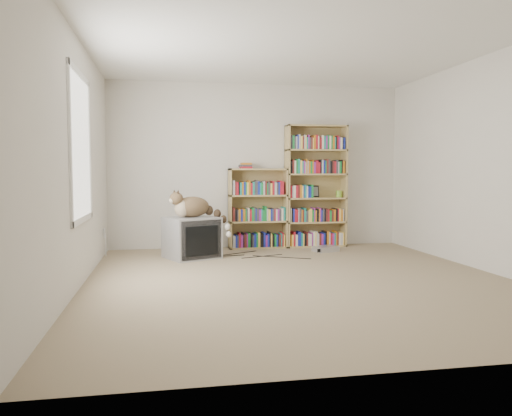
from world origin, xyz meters
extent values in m
cube|color=gray|center=(0.00, 0.00, 0.00)|extent=(4.50, 5.00, 0.01)
cube|color=beige|center=(0.00, 2.50, 1.25)|extent=(4.50, 0.02, 2.50)
cube|color=beige|center=(0.00, -2.50, 1.25)|extent=(4.50, 0.02, 2.50)
cube|color=beige|center=(-2.25, 0.00, 1.25)|extent=(0.02, 5.00, 2.50)
cube|color=beige|center=(2.25, 0.00, 1.25)|extent=(0.02, 5.00, 2.50)
cube|color=white|center=(0.00, 0.00, 2.50)|extent=(4.50, 5.00, 0.02)
cube|color=white|center=(-2.24, 0.20, 1.40)|extent=(0.02, 1.22, 1.52)
cube|color=#969699|center=(-1.06, 1.60, 0.28)|extent=(0.81, 0.78, 0.55)
cube|color=black|center=(-0.95, 1.35, 0.28)|extent=(0.54, 0.26, 0.51)
cube|color=black|center=(-0.95, 1.33, 0.26)|extent=(0.43, 0.20, 0.39)
cube|color=black|center=(-1.11, 1.72, 0.26)|extent=(0.47, 0.44, 0.33)
ellipsoid|color=#3C2518|center=(-1.05, 1.63, 0.69)|extent=(0.60, 0.53, 0.28)
ellipsoid|color=#3C2518|center=(-0.94, 1.70, 0.68)|extent=(0.32, 0.33, 0.21)
ellipsoid|color=#C3A98C|center=(-1.19, 1.53, 0.68)|extent=(0.26, 0.26, 0.23)
ellipsoid|color=#3C2518|center=(-1.27, 1.51, 0.81)|extent=(0.24, 0.23, 0.17)
sphere|color=beige|center=(-1.33, 1.48, 0.78)|extent=(0.09, 0.09, 0.07)
cone|color=black|center=(-1.24, 1.48, 0.89)|extent=(0.10, 0.10, 0.09)
cone|color=black|center=(-1.29, 1.56, 0.89)|extent=(0.10, 0.10, 0.09)
cube|color=tan|center=(0.43, 2.34, 0.94)|extent=(0.03, 0.30, 1.87)
cube|color=tan|center=(1.34, 2.34, 0.94)|extent=(0.02, 0.30, 1.87)
cube|color=tan|center=(0.89, 2.48, 0.94)|extent=(0.94, 0.03, 1.87)
cube|color=tan|center=(0.89, 2.34, 1.86)|extent=(0.94, 0.30, 0.02)
cube|color=tan|center=(0.89, 2.34, 0.01)|extent=(0.94, 0.30, 0.03)
cube|color=tan|center=(0.89, 2.34, 0.38)|extent=(0.94, 0.30, 0.03)
cube|color=tan|center=(0.89, 2.34, 0.75)|extent=(0.94, 0.30, 0.02)
cube|color=tan|center=(0.89, 2.34, 1.12)|extent=(0.94, 0.30, 0.02)
cube|color=tan|center=(0.89, 2.34, 1.49)|extent=(0.94, 0.30, 0.02)
cube|color=#AD1726|center=(0.89, 2.34, 0.12)|extent=(0.86, 0.24, 0.19)
cube|color=#1827A2|center=(0.89, 2.34, 0.49)|extent=(0.86, 0.24, 0.19)
cube|color=#167F34|center=(0.89, 2.34, 0.86)|extent=(0.86, 0.24, 0.19)
cube|color=beige|center=(0.89, 2.34, 1.23)|extent=(0.86, 0.24, 0.19)
cube|color=black|center=(0.89, 2.34, 1.60)|extent=(0.86, 0.24, 0.19)
cube|color=tan|center=(-0.45, 2.34, 0.60)|extent=(0.03, 0.30, 1.21)
cube|color=tan|center=(0.40, 2.34, 0.60)|extent=(0.03, 0.30, 1.21)
cube|color=tan|center=(-0.03, 2.48, 0.60)|extent=(0.88, 0.03, 1.21)
cube|color=tan|center=(-0.03, 2.34, 1.20)|extent=(0.88, 0.30, 0.02)
cube|color=tan|center=(-0.03, 2.34, 0.01)|extent=(0.88, 0.30, 0.03)
cube|color=tan|center=(-0.03, 2.34, 0.41)|extent=(0.88, 0.30, 0.03)
cube|color=tan|center=(-0.03, 2.34, 0.80)|extent=(0.88, 0.30, 0.02)
cube|color=#AD1726|center=(-0.03, 2.34, 0.12)|extent=(0.80, 0.24, 0.19)
cube|color=#1827A2|center=(-0.03, 2.34, 0.51)|extent=(0.80, 0.24, 0.19)
cube|color=#167F34|center=(-0.03, 2.34, 0.91)|extent=(0.80, 0.24, 0.19)
cube|color=#AD1726|center=(-0.19, 2.38, 1.25)|extent=(0.20, 0.26, 0.09)
cylinder|color=#81BA35|center=(1.26, 2.34, 0.82)|extent=(0.09, 0.09, 0.10)
cube|color=black|center=(0.90, 2.44, 0.85)|extent=(0.14, 0.05, 0.18)
cube|color=#BCBCC1|center=(0.89, 1.82, 0.04)|extent=(0.40, 0.34, 0.08)
cube|color=silver|center=(-2.24, 1.95, 0.32)|extent=(0.01, 0.08, 0.13)
camera|label=1|loc=(-1.40, -5.09, 1.14)|focal=35.00mm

